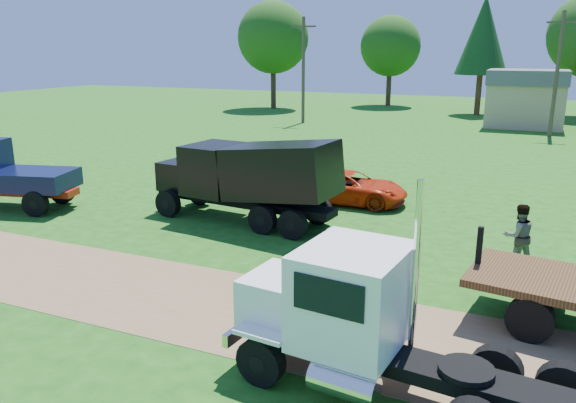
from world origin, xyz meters
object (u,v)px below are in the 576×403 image
at_px(white_semi_tractor, 355,317).
at_px(spectator_a, 357,288).
at_px(orange_pickup, 349,187).
at_px(black_dump_truck, 249,175).

distance_m(white_semi_tractor, spectator_a, 2.43).
height_order(white_semi_tractor, orange_pickup, white_semi_tractor).
xyz_separation_m(black_dump_truck, spectator_a, (6.12, -6.40, -0.84)).
xyz_separation_m(white_semi_tractor, black_dump_truck, (-6.76, 8.70, 0.40)).
distance_m(orange_pickup, spectator_a, 11.09).
bearing_deg(black_dump_truck, white_semi_tractor, -46.29).
bearing_deg(black_dump_truck, orange_pickup, 63.37).
height_order(white_semi_tractor, spectator_a, white_semi_tractor).
bearing_deg(white_semi_tractor, orange_pickup, 114.19).
height_order(black_dump_truck, orange_pickup, black_dump_truck).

